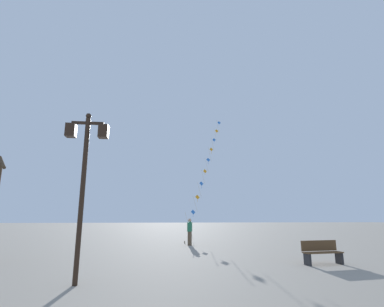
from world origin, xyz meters
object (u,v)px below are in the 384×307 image
at_px(kite_train, 206,167).
at_px(park_bench, 322,252).
at_px(kite_flyer, 190,231).
at_px(twin_lantern_lamp_post, 85,162).

xyz_separation_m(kite_train, park_bench, (2.19, -13.86, -5.75)).
bearing_deg(kite_flyer, kite_train, 0.69).
height_order(kite_flyer, park_bench, kite_flyer).
bearing_deg(twin_lantern_lamp_post, park_bench, 16.55).
bearing_deg(park_bench, kite_train, 91.29).
distance_m(twin_lantern_lamp_post, kite_flyer, 11.92).
xyz_separation_m(twin_lantern_lamp_post, park_bench, (8.59, 2.55, -2.92)).
xyz_separation_m(twin_lantern_lamp_post, kite_flyer, (4.31, 10.84, -2.47)).
relative_size(kite_flyer, park_bench, 1.04).
bearing_deg(kite_flyer, park_bench, -131.30).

